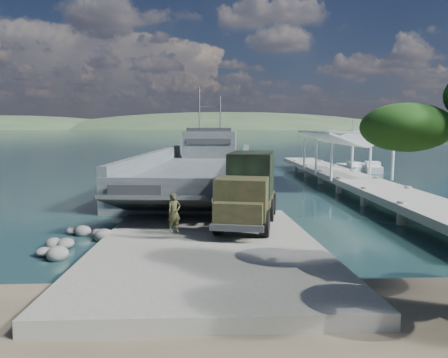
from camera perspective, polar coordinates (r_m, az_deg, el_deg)
ground at (r=21.48m, az=-2.14°, el=-8.64°), size 1400.00×1400.00×0.00m
boat_ramp at (r=20.45m, az=-2.12°, el=-8.72°), size 10.00×18.00×0.50m
shoreline_rocks at (r=22.78m, az=-18.10°, el=-8.07°), size 3.20×5.60×0.90m
distant_headlands at (r=582.87m, az=2.41°, el=6.49°), size 1000.00×240.00×48.00m
pier at (r=41.78m, az=15.78°, el=1.02°), size 6.40×44.00×6.10m
landing_craft at (r=43.61m, az=-3.14°, el=0.62°), size 12.93×38.66×11.29m
military_truck at (r=23.73m, az=3.23°, el=-1.27°), size 4.15×8.44×3.76m
soldier at (r=20.42m, az=-6.51°, el=-5.45°), size 0.79×0.72×1.81m
sailboat_near at (r=58.49m, az=16.29°, el=1.43°), size 2.33×5.62×6.65m
sailboat_far at (r=58.04m, az=18.64°, el=1.36°), size 2.99×6.54×7.68m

